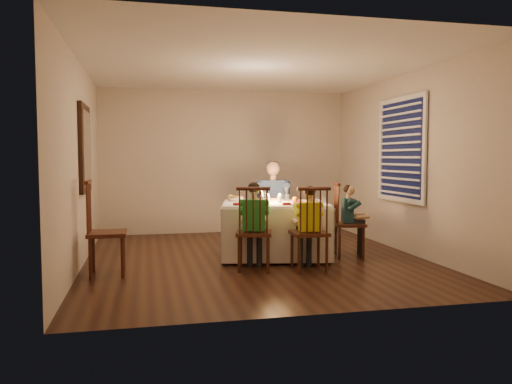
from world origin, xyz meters
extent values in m
plane|color=black|center=(0.00, 0.00, 0.00)|extent=(5.00, 5.00, 0.00)
cube|color=beige|center=(-2.25, 0.00, 1.30)|extent=(0.02, 5.00, 2.60)
cube|color=beige|center=(2.25, 0.00, 1.30)|extent=(0.02, 5.00, 2.60)
cube|color=beige|center=(0.00, 2.50, 1.30)|extent=(4.50, 0.02, 2.60)
plane|color=white|center=(0.00, 0.00, 2.60)|extent=(5.00, 5.00, 0.00)
cube|color=white|center=(0.29, 0.01, 0.74)|extent=(1.59, 1.27, 0.04)
cube|color=white|center=(0.39, 0.52, 0.38)|extent=(1.44, 0.30, 0.70)
cube|color=white|center=(0.19, -0.49, 0.38)|extent=(1.44, 0.30, 0.70)
cube|color=white|center=(1.00, -0.12, 0.38)|extent=(0.22, 1.04, 0.70)
cube|color=white|center=(-0.41, 0.15, 0.38)|extent=(0.22, 1.04, 0.70)
cylinder|color=white|center=(0.37, 0.34, 0.77)|extent=(0.30, 0.30, 0.02)
cylinder|color=white|center=(-0.11, -0.26, 0.77)|extent=(0.30, 0.30, 0.02)
cylinder|color=white|center=(0.53, -0.35, 0.77)|extent=(0.30, 0.30, 0.02)
cylinder|color=white|center=(0.77, -0.09, 0.77)|extent=(0.30, 0.30, 0.02)
cylinder|color=silver|center=(0.19, 0.03, 0.81)|extent=(0.06, 0.06, 0.10)
cylinder|color=silver|center=(0.35, 0.00, 0.81)|extent=(0.06, 0.06, 0.10)
sphere|color=yellow|center=(-0.26, 0.43, 0.81)|extent=(0.09, 0.09, 0.09)
sphere|color=orange|center=(0.58, 0.01, 0.80)|extent=(0.08, 0.08, 0.08)
imported|color=white|center=(-0.19, 0.38, 0.79)|extent=(0.30, 0.30, 0.06)
cube|color=black|center=(-2.22, 0.30, 1.50)|extent=(0.05, 0.95, 1.15)
cube|color=white|center=(-2.19, 0.30, 1.50)|extent=(0.01, 0.78, 0.98)
cube|color=black|center=(2.23, 0.10, 1.50)|extent=(0.01, 1.20, 1.40)
cube|color=white|center=(2.21, 0.10, 1.50)|extent=(0.03, 1.34, 1.54)
camera|label=1|loc=(-1.45, -6.59, 1.39)|focal=35.00mm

